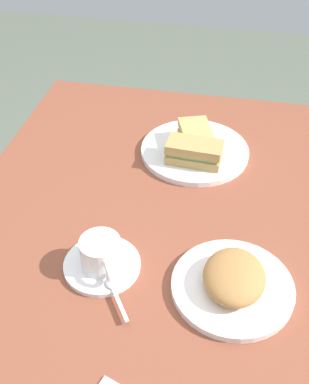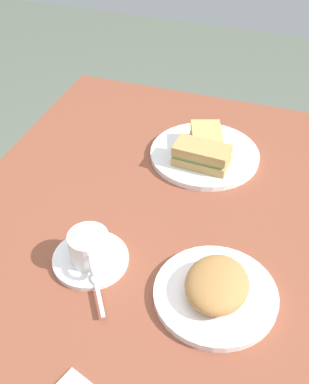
% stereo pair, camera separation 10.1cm
% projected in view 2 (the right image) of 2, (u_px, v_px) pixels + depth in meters
% --- Properties ---
extents(dining_table, '(1.14, 0.82, 0.77)m').
position_uv_depth(dining_table, '(146.00, 278.00, 1.08)').
color(dining_table, brown).
rests_on(dining_table, ground_plane).
extents(sandwich_plate, '(0.26, 0.26, 0.01)m').
position_uv_depth(sandwich_plate, '(205.00, 154.00, 1.16)').
color(sandwich_plate, white).
rests_on(sandwich_plate, dining_table).
extents(sandwich_front, '(0.14, 0.11, 0.05)m').
position_uv_depth(sandwich_front, '(207.00, 142.00, 1.14)').
color(sandwich_front, tan).
rests_on(sandwich_front, sandwich_plate).
extents(sandwich_back, '(0.07, 0.13, 0.05)m').
position_uv_depth(sandwich_back, '(202.00, 155.00, 1.10)').
color(sandwich_back, tan).
rests_on(sandwich_back, sandwich_plate).
extents(coffee_saucer, '(0.14, 0.14, 0.01)m').
position_uv_depth(coffee_saucer, '(91.00, 259.00, 0.91)').
color(coffee_saucer, white).
rests_on(coffee_saucer, dining_table).
extents(coffee_cup, '(0.10, 0.08, 0.06)m').
position_uv_depth(coffee_cup, '(89.00, 247.00, 0.88)').
color(coffee_cup, white).
rests_on(coffee_cup, coffee_saucer).
extents(spoon, '(0.09, 0.06, 0.01)m').
position_uv_depth(spoon, '(97.00, 287.00, 0.85)').
color(spoon, silver).
rests_on(spoon, coffee_saucer).
extents(side_plate, '(0.22, 0.22, 0.01)m').
position_uv_depth(side_plate, '(215.00, 294.00, 0.84)').
color(side_plate, white).
rests_on(side_plate, dining_table).
extents(side_food_pile, '(0.13, 0.11, 0.04)m').
position_uv_depth(side_food_pile, '(217.00, 284.00, 0.82)').
color(side_food_pile, '#AB753F').
rests_on(side_food_pile, side_plate).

